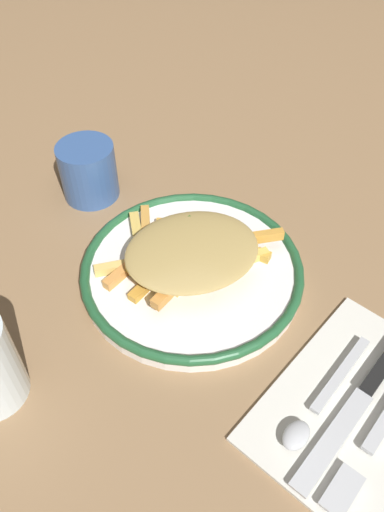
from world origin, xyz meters
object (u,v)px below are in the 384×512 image
(napkin, at_px, (356,407))
(knife, at_px, (367,390))
(plate, at_px, (192,270))
(fork, at_px, (377,434))
(fries_heap, at_px, (186,251))
(spoon, at_px, (315,410))
(coffee_mug, at_px, (88,171))

(napkin, bearing_deg, knife, -85.07)
(knife, bearing_deg, napkin, 94.93)
(plate, height_order, fork, plate)
(napkin, bearing_deg, fries_heap, -0.73)
(plate, distance_m, spoon, 0.21)
(fries_heap, distance_m, knife, 0.24)
(plate, height_order, napkin, plate)
(fork, bearing_deg, coffee_mug, -2.63)
(fries_heap, distance_m, napkin, 0.24)
(napkin, xyz_separation_m, knife, (0.00, -0.02, 0.01))
(plate, bearing_deg, fries_heap, 1.93)
(fries_heap, xyz_separation_m, fork, (-0.27, 0.02, -0.03))
(fork, bearing_deg, fries_heap, -3.23)
(fries_heap, height_order, napkin, fries_heap)
(fork, height_order, spoon, spoon)
(coffee_mug, bearing_deg, fries_heap, 178.19)
(fries_heap, height_order, coffee_mug, coffee_mug)
(fork, xyz_separation_m, coffee_mug, (0.47, -0.02, 0.03))
(plate, bearing_deg, spoon, 169.54)
(spoon, bearing_deg, coffee_mug, -6.06)
(fries_heap, height_order, knife, fries_heap)
(napkin, distance_m, knife, 0.02)
(fries_heap, relative_size, knife, 0.95)
(knife, distance_m, coffee_mug, 0.44)
(coffee_mug, bearing_deg, spoon, 173.94)
(fries_heap, bearing_deg, plate, -178.07)
(fork, height_order, coffee_mug, coffee_mug)
(napkin, relative_size, knife, 1.05)
(plate, height_order, fries_heap, fries_heap)
(plate, bearing_deg, napkin, 179.15)
(coffee_mug, bearing_deg, fork, 177.37)
(knife, relative_size, coffee_mug, 2.06)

